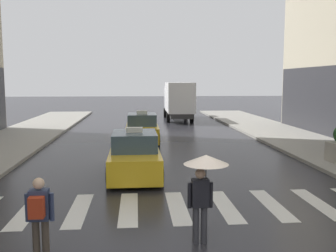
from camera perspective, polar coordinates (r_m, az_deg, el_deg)
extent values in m
cube|color=silver|center=(11.13, -20.27, -11.89)|extent=(0.50, 2.80, 0.01)
cube|color=silver|center=(10.85, -13.23, -12.13)|extent=(0.50, 2.80, 0.01)
cube|color=silver|center=(10.74, -5.92, -12.19)|extent=(0.50, 2.80, 0.01)
cube|color=silver|center=(10.79, 1.42, -12.06)|extent=(0.50, 2.80, 0.01)
cube|color=silver|center=(11.01, 8.58, -11.74)|extent=(0.50, 2.80, 0.01)
cube|color=silver|center=(11.39, 15.33, -11.28)|extent=(0.50, 2.80, 0.01)
cube|color=silver|center=(11.91, 21.55, -10.72)|extent=(0.50, 2.80, 0.01)
cube|color=gold|center=(14.24, -5.02, -5.11)|extent=(1.84, 4.52, 0.84)
cube|color=#384C5B|center=(14.00, -5.05, -2.23)|extent=(1.62, 2.11, 0.64)
cube|color=silver|center=(13.95, -5.07, -0.57)|extent=(0.60, 0.25, 0.18)
cylinder|color=black|center=(15.63, -8.18, -4.95)|extent=(0.23, 0.66, 0.66)
cylinder|color=black|center=(15.63, -1.89, -4.88)|extent=(0.23, 0.66, 0.66)
cylinder|color=black|center=(13.00, -8.78, -7.36)|extent=(0.23, 0.66, 0.66)
cylinder|color=black|center=(13.00, -1.18, -7.28)|extent=(0.23, 0.66, 0.66)
cube|color=#F2EAB2|center=(16.47, -7.25, -3.36)|extent=(0.20, 0.04, 0.14)
cube|color=#F2EAB2|center=(16.47, -2.86, -3.31)|extent=(0.20, 0.04, 0.14)
cube|color=gold|center=(22.00, -3.91, -0.88)|extent=(1.84, 4.52, 0.84)
cube|color=#384C5B|center=(21.82, -3.92, 1.01)|extent=(1.62, 2.11, 0.64)
cube|color=silver|center=(21.78, -3.93, 2.09)|extent=(0.60, 0.25, 0.18)
cylinder|color=black|center=(23.38, -6.02, -1.01)|extent=(0.23, 0.66, 0.66)
cylinder|color=black|center=(23.39, -1.83, -0.98)|extent=(0.23, 0.66, 0.66)
cylinder|color=black|center=(20.71, -6.25, -2.03)|extent=(0.23, 0.66, 0.66)
cylinder|color=black|center=(20.72, -1.51, -1.98)|extent=(0.23, 0.66, 0.66)
cube|color=#F2EAB2|center=(24.26, -5.43, -0.08)|extent=(0.20, 0.04, 0.14)
cube|color=#F2EAB2|center=(24.26, -2.45, -0.05)|extent=(0.20, 0.04, 0.14)
cube|color=#2D2D2D|center=(33.55, 1.58, 1.93)|extent=(1.93, 6.63, 0.40)
cube|color=silver|center=(36.75, 1.12, 4.31)|extent=(2.13, 1.84, 2.10)
cube|color=#384C5B|center=(37.65, 1.00, 4.93)|extent=(1.89, 0.08, 0.95)
cube|color=silver|center=(32.56, 1.73, 4.34)|extent=(2.29, 4.84, 2.50)
cylinder|color=black|center=(36.57, -0.42, 2.02)|extent=(0.30, 0.91, 0.90)
cylinder|color=black|center=(36.74, 2.70, 2.03)|extent=(0.30, 0.91, 0.90)
cylinder|color=black|center=(32.06, 0.03, 1.35)|extent=(0.30, 0.91, 0.90)
cylinder|color=black|center=(32.25, 3.58, 1.37)|extent=(0.30, 0.91, 0.90)
cylinder|color=#333338|center=(8.45, 4.18, -14.60)|extent=(0.14, 0.14, 0.82)
cylinder|color=#333338|center=(8.48, 5.42, -14.54)|extent=(0.14, 0.14, 0.82)
cube|color=black|center=(8.23, 4.85, -9.97)|extent=(0.36, 0.24, 0.60)
sphere|color=tan|center=(8.12, 4.88, -7.13)|extent=(0.22, 0.22, 0.22)
cylinder|color=black|center=(8.21, 3.24, -10.36)|extent=(0.09, 0.09, 0.55)
cylinder|color=black|center=(8.29, 6.44, -10.23)|extent=(0.09, 0.09, 0.55)
cylinder|color=#4C4C4C|center=(8.17, 5.71, -7.92)|extent=(0.02, 0.02, 1.00)
cone|color=gray|center=(8.08, 5.75, -5.03)|extent=(0.96, 0.96, 0.20)
cylinder|color=#473D33|center=(8.12, -19.18, -15.89)|extent=(0.14, 0.14, 0.82)
cylinder|color=#473D33|center=(8.08, -17.89, -15.96)|extent=(0.14, 0.14, 0.82)
cube|color=#2D3856|center=(7.86, -18.74, -11.13)|extent=(0.36, 0.24, 0.60)
sphere|color=beige|center=(7.74, -18.86, -8.17)|extent=(0.22, 0.22, 0.22)
cylinder|color=#2D3856|center=(7.93, -20.37, -11.41)|extent=(0.09, 0.09, 0.55)
cylinder|color=#2D3856|center=(7.82, -17.05, -11.54)|extent=(0.09, 0.09, 0.55)
cube|color=#B23319|center=(7.65, -19.15, -11.49)|extent=(0.28, 0.18, 0.40)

